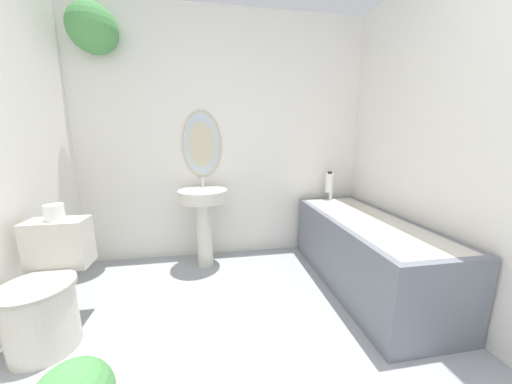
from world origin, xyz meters
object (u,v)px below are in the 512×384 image
Objects in this scene: toilet at (47,294)px; shampoo_bottle at (329,183)px; pedestal_sink at (204,211)px; toilet_paper_roll at (54,212)px; bathtub at (364,250)px.

toilet is 3.20× the size of shampoo_bottle.
toilet_paper_roll is at bearing -146.23° from pedestal_sink.
shampoo_bottle is at bearing 6.42° from pedestal_sink.
toilet is 0.83× the size of pedestal_sink.
shampoo_bottle is 2.33m from toilet_paper_roll.
pedestal_sink reaches higher than bathtub.
pedestal_sink is at bearing -173.58° from shampoo_bottle.
shampoo_bottle is at bearing 23.11° from toilet.
pedestal_sink is 0.56× the size of bathtub.
toilet_paper_roll is (-2.21, -0.05, 0.45)m from bathtub.
toilet_paper_roll reaches higher than toilet.
bathtub is at bearing 6.33° from toilet.
pedestal_sink is 1.10m from toilet_paper_roll.
shampoo_bottle reaches higher than toilet.
shampoo_bottle reaches higher than toilet_paper_roll.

